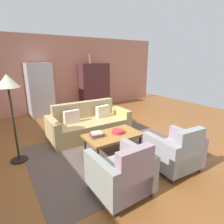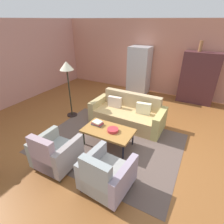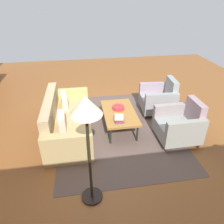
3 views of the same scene
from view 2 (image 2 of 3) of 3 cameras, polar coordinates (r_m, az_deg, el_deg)
ground_plane at (r=4.64m, az=4.28°, el=-8.82°), size 10.80×10.80×0.00m
wall_back at (r=7.42m, az=17.14°, el=16.14°), size 9.00×0.12×2.80m
wall_left at (r=7.00m, az=-32.04°, el=12.56°), size 0.12×7.45×2.80m
area_rug at (r=4.49m, az=-0.88°, el=-10.01°), size 3.40×2.60×0.01m
couch at (r=5.20m, az=5.19°, el=-0.68°), size 2.11×0.93×0.86m
coffee_table at (r=4.23m, az=-1.24°, el=-6.23°), size 1.20×0.70×0.43m
armchair_left at (r=3.85m, az=-18.16°, el=-12.76°), size 0.81×0.81×0.88m
armchair_right at (r=3.27m, az=-2.19°, el=-19.94°), size 0.86×0.86×0.88m
fruit_bowl at (r=4.14m, az=0.27°, el=-5.87°), size 0.27×0.27×0.07m
book_stack at (r=4.39m, az=-4.75°, el=-3.60°), size 0.29×0.22×0.10m
cabinet at (r=7.06m, az=26.15°, el=9.76°), size 1.20×0.51×1.80m
vase_tall at (r=6.86m, az=26.81°, el=18.52°), size 0.11×0.11×0.35m
refrigerator at (r=7.34m, az=8.77°, el=13.07°), size 0.80×0.73×1.85m
floor_lamp at (r=5.33m, az=-14.37°, el=12.72°), size 0.40×0.40×1.72m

